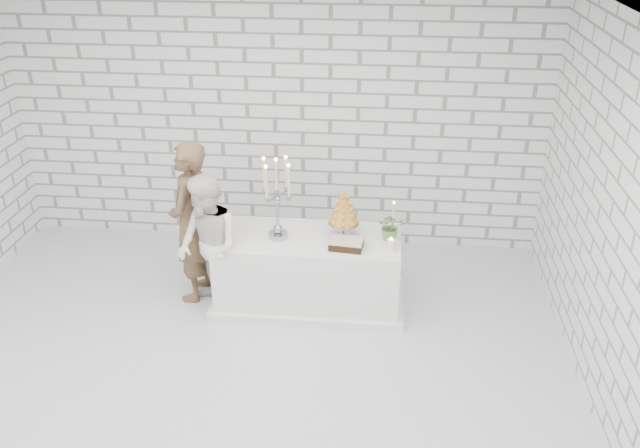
# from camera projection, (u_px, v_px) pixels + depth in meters

# --- Properties ---
(ground) EXTENTS (6.00, 5.00, 0.01)m
(ground) POSITION_uv_depth(u_px,v_px,m) (234.00, 368.00, 5.85)
(ground) COLOR silver
(ground) RESTS_ON ground
(ceiling) EXTENTS (6.00, 5.00, 0.01)m
(ceiling) POSITION_uv_depth(u_px,v_px,m) (209.00, 19.00, 4.49)
(ceiling) COLOR white
(ceiling) RESTS_ON ground
(wall_back) EXTENTS (6.00, 0.01, 3.00)m
(wall_back) POSITION_uv_depth(u_px,v_px,m) (275.00, 118.00, 7.39)
(wall_back) COLOR white
(wall_back) RESTS_ON ground
(wall_right) EXTENTS (0.01, 5.00, 3.00)m
(wall_right) POSITION_uv_depth(u_px,v_px,m) (620.00, 234.00, 4.90)
(wall_right) COLOR white
(wall_right) RESTS_ON ground
(cake_table) EXTENTS (1.80, 0.80, 0.75)m
(cake_table) POSITION_uv_depth(u_px,v_px,m) (309.00, 270.00, 6.63)
(cake_table) COLOR white
(cake_table) RESTS_ON ground
(groom) EXTENTS (0.44, 0.64, 1.67)m
(groom) POSITION_uv_depth(u_px,v_px,m) (191.00, 222.00, 6.55)
(groom) COLOR brown
(groom) RESTS_ON ground
(bride) EXTENTS (0.87, 0.89, 1.45)m
(bride) POSITION_uv_depth(u_px,v_px,m) (208.00, 247.00, 6.33)
(bride) COLOR white
(bride) RESTS_ON ground
(candelabra) EXTENTS (0.41, 0.41, 0.83)m
(candelabra) POSITION_uv_depth(u_px,v_px,m) (277.00, 199.00, 6.27)
(candelabra) COLOR #95959E
(candelabra) RESTS_ON cake_table
(croquembouche) EXTENTS (0.39, 0.39, 0.48)m
(croquembouche) POSITION_uv_depth(u_px,v_px,m) (344.00, 214.00, 6.37)
(croquembouche) COLOR #A97024
(croquembouche) RESTS_ON cake_table
(chocolate_cake) EXTENTS (0.33, 0.25, 0.08)m
(chocolate_cake) POSITION_uv_depth(u_px,v_px,m) (346.00, 244.00, 6.25)
(chocolate_cake) COLOR black
(chocolate_cake) RESTS_ON cake_table
(pillar_candle) EXTENTS (0.08, 0.08, 0.12)m
(pillar_candle) POSITION_uv_depth(u_px,v_px,m) (391.00, 245.00, 6.19)
(pillar_candle) COLOR white
(pillar_candle) RESTS_ON cake_table
(extra_taper) EXTENTS (0.07, 0.07, 0.32)m
(extra_taper) POSITION_uv_depth(u_px,v_px,m) (393.00, 218.00, 6.47)
(extra_taper) COLOR beige
(extra_taper) RESTS_ON cake_table
(flowers) EXTENTS (0.27, 0.23, 0.28)m
(flowers) POSITION_uv_depth(u_px,v_px,m) (391.00, 226.00, 6.35)
(flowers) COLOR #4C7435
(flowers) RESTS_ON cake_table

